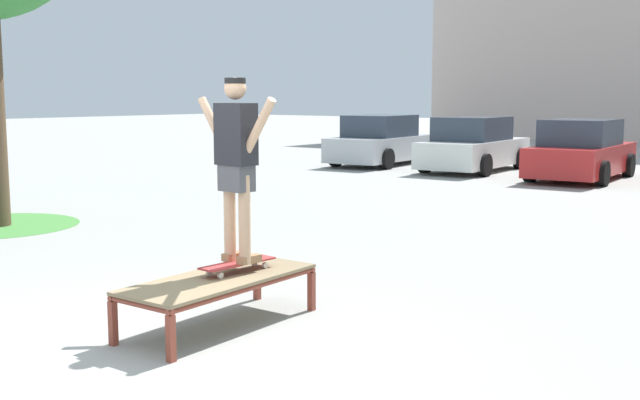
# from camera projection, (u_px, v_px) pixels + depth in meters

# --- Properties ---
(ground_plane) EXTENTS (120.00, 120.00, 0.00)m
(ground_plane) POSITION_uv_depth(u_px,v_px,m) (146.00, 353.00, 6.32)
(ground_plane) COLOR #999993
(skate_box) EXTENTS (0.79, 1.91, 0.46)m
(skate_box) POSITION_uv_depth(u_px,v_px,m) (219.00, 282.00, 7.00)
(skate_box) COLOR brown
(skate_box) RESTS_ON ground
(skateboard) EXTENTS (0.26, 0.81, 0.09)m
(skateboard) POSITION_uv_depth(u_px,v_px,m) (238.00, 264.00, 7.18)
(skateboard) COLOR #B23333
(skateboard) RESTS_ON skate_box
(skater) EXTENTS (1.00, 0.30, 1.69)m
(skater) POSITION_uv_depth(u_px,v_px,m) (236.00, 157.00, 7.05)
(skater) COLOR tan
(skater) RESTS_ON skateboard
(car_silver) EXTENTS (2.17, 4.32, 1.50)m
(car_silver) POSITION_uv_depth(u_px,v_px,m) (382.00, 142.00, 23.44)
(car_silver) COLOR #B7BABF
(car_silver) RESTS_ON ground
(car_white) EXTENTS (2.09, 4.29, 1.50)m
(car_white) POSITION_uv_depth(u_px,v_px,m) (474.00, 146.00, 21.46)
(car_white) COLOR silver
(car_white) RESTS_ON ground
(car_red) EXTENTS (2.11, 4.29, 1.50)m
(car_red) POSITION_uv_depth(u_px,v_px,m) (581.00, 152.00, 19.31)
(car_red) COLOR red
(car_red) RESTS_ON ground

